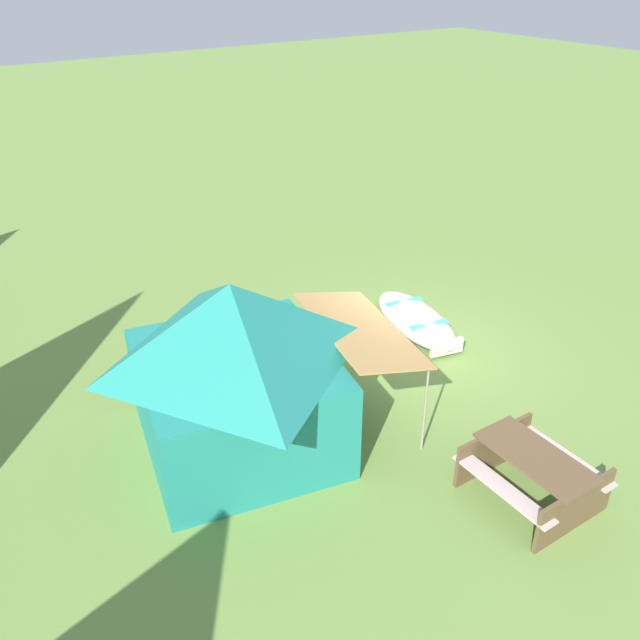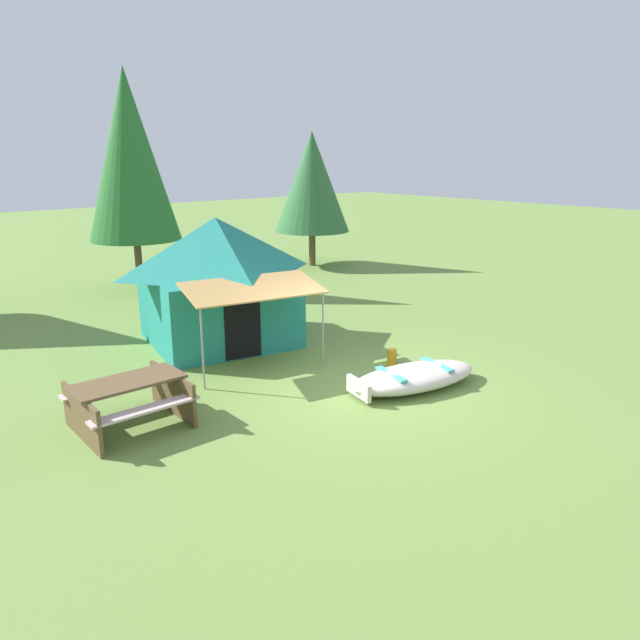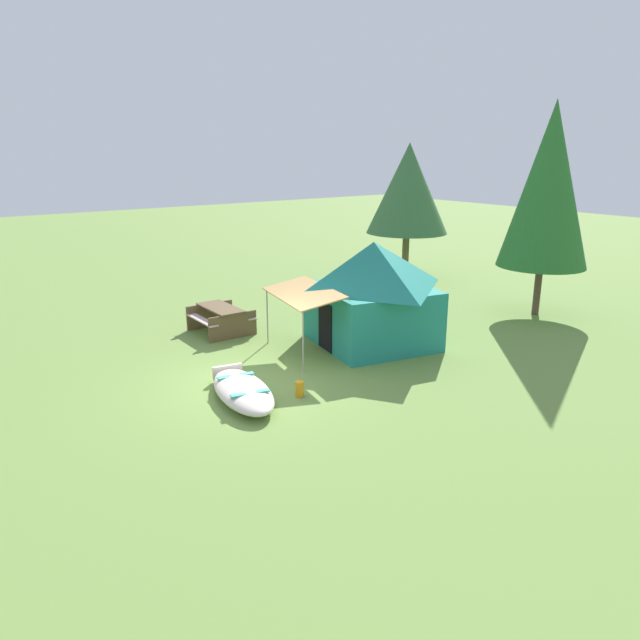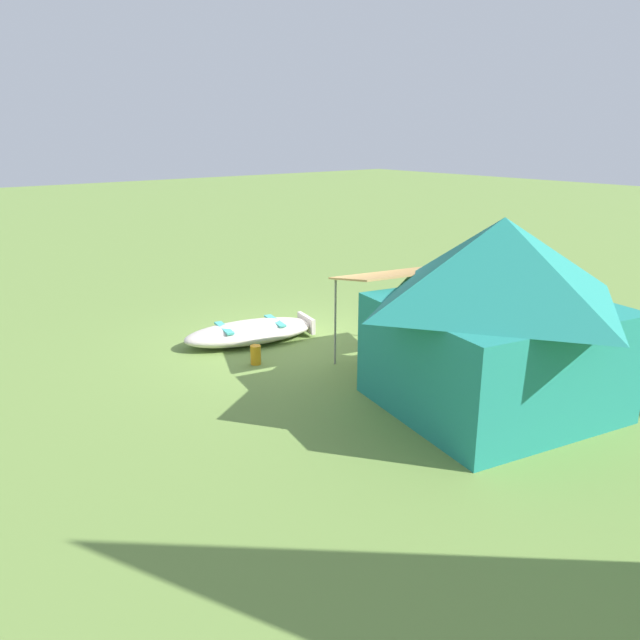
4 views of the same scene
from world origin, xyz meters
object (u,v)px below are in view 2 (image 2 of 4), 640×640
(beached_rowboat, at_px, (414,377))
(pine_tree_back_right, at_px, (130,156))
(fuel_can, at_px, (392,357))
(canvas_cabin_tent, at_px, (218,279))
(cooler_box, at_px, (249,341))
(picnic_table, at_px, (129,398))
(pine_tree_back_left, at_px, (312,182))

(beached_rowboat, xyz_separation_m, pine_tree_back_right, (-0.31, 10.65, 3.76))
(fuel_can, bearing_deg, canvas_cabin_tent, 116.40)
(cooler_box, distance_m, pine_tree_back_right, 7.94)
(pine_tree_back_right, bearing_deg, picnic_table, -115.09)
(picnic_table, bearing_deg, fuel_can, -8.56)
(canvas_cabin_tent, xyz_separation_m, pine_tree_back_left, (7.52, 5.83, 1.62))
(beached_rowboat, height_order, cooler_box, beached_rowboat)
(picnic_table, height_order, fuel_can, picnic_table)
(canvas_cabin_tent, bearing_deg, pine_tree_back_right, 81.84)
(beached_rowboat, height_order, pine_tree_back_right, pine_tree_back_right)
(beached_rowboat, bearing_deg, canvas_cabin_tent, 104.53)
(cooler_box, xyz_separation_m, pine_tree_back_right, (0.71, 6.95, 3.78))
(beached_rowboat, relative_size, fuel_can, 8.12)
(cooler_box, bearing_deg, beached_rowboat, -74.64)
(cooler_box, bearing_deg, fuel_can, -59.24)
(beached_rowboat, xyz_separation_m, picnic_table, (-4.45, 1.80, 0.26))
(canvas_cabin_tent, bearing_deg, cooler_box, -79.09)
(canvas_cabin_tent, xyz_separation_m, fuel_can, (1.75, -3.52, -1.25))
(beached_rowboat, height_order, picnic_table, picnic_table)
(canvas_cabin_tent, relative_size, pine_tree_back_left, 0.94)
(picnic_table, bearing_deg, beached_rowboat, -21.98)
(beached_rowboat, distance_m, picnic_table, 4.81)
(canvas_cabin_tent, relative_size, picnic_table, 2.78)
(cooler_box, relative_size, pine_tree_back_right, 0.09)
(fuel_can, distance_m, pine_tree_back_right, 10.37)
(beached_rowboat, distance_m, pine_tree_back_left, 12.50)
(pine_tree_back_left, bearing_deg, cooler_box, -137.67)
(cooler_box, height_order, pine_tree_back_left, pine_tree_back_left)
(canvas_cabin_tent, relative_size, pine_tree_back_right, 0.71)
(pine_tree_back_left, distance_m, pine_tree_back_right, 6.71)
(pine_tree_back_right, bearing_deg, cooler_box, -95.81)
(picnic_table, bearing_deg, pine_tree_back_right, 64.91)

